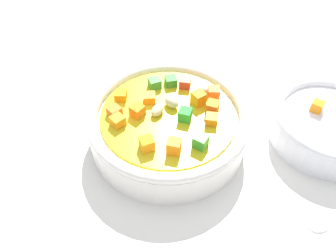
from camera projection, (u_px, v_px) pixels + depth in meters
ground_plane at (168, 144)px, 41.07cm from camera, size 140.00×140.00×2.00cm
soup_bowl_main at (168, 124)px, 38.42cm from camera, size 18.24×18.24×5.77cm
side_bowl_small at (328, 125)px, 38.95cm from camera, size 13.04×13.04×4.57cm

